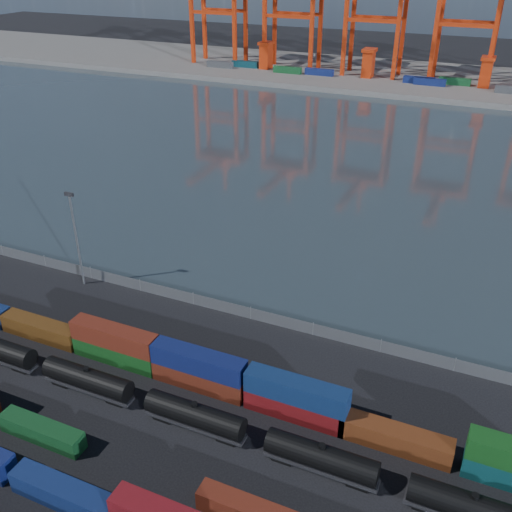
% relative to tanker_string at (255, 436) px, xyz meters
% --- Properties ---
extents(ground, '(700.00, 700.00, 0.00)m').
position_rel_tanker_string_xyz_m(ground, '(-10.94, -4.94, -1.98)').
color(ground, black).
rests_on(ground, ground).
extents(harbor_water, '(700.00, 700.00, 0.00)m').
position_rel_tanker_string_xyz_m(harbor_water, '(-10.94, 100.06, -1.97)').
color(harbor_water, '#28333A').
rests_on(harbor_water, ground).
extents(far_quay, '(700.00, 70.00, 2.00)m').
position_rel_tanker_string_xyz_m(far_quay, '(-10.94, 205.06, -0.98)').
color(far_quay, '#514F4C').
rests_on(far_quay, ground).
extents(container_row_mid, '(139.76, 2.22, 4.74)m').
position_rel_tanker_string_xyz_m(container_row_mid, '(-19.77, -8.59, -0.37)').
color(container_row_mid, '#393A3E').
rests_on(container_row_mid, ground).
extents(container_row_north, '(129.00, 2.59, 5.52)m').
position_rel_tanker_string_xyz_m(container_row_north, '(-3.56, 6.60, 0.19)').
color(container_row_north, '#130F4F').
rests_on(container_row_north, ground).
extents(tanker_string, '(121.35, 2.76, 3.95)m').
position_rel_tanker_string_xyz_m(tanker_string, '(0.00, 0.00, 0.00)').
color(tanker_string, black).
rests_on(tanker_string, ground).
extents(waterfront_fence, '(160.12, 0.12, 2.20)m').
position_rel_tanker_string_xyz_m(waterfront_fence, '(-10.94, 23.06, -0.98)').
color(waterfront_fence, '#595B5E').
rests_on(waterfront_fence, ground).
extents(yard_light_mast, '(1.60, 0.40, 16.60)m').
position_rel_tanker_string_xyz_m(yard_light_mast, '(-40.94, 21.06, 7.32)').
color(yard_light_mast, slate).
rests_on(yard_light_mast, ground).
extents(quay_containers, '(172.58, 10.99, 2.60)m').
position_rel_tanker_string_xyz_m(quay_containers, '(-21.94, 190.52, 1.32)').
color(quay_containers, navy).
rests_on(quay_containers, far_quay).
extents(straddle_carriers, '(140.00, 7.00, 11.10)m').
position_rel_tanker_string_xyz_m(straddle_carriers, '(-13.44, 195.06, 5.84)').
color(straddle_carriers, red).
rests_on(straddle_carriers, far_quay).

